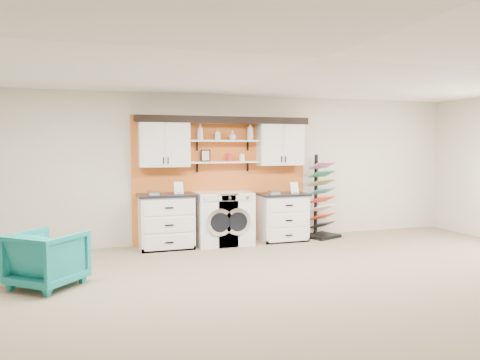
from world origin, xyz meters
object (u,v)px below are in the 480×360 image
object	(u,v)px
dryer	(232,218)
base_cabinet_left	(166,221)
sample_rack	(321,211)
armchair	(47,259)
base_cabinet_right	(283,217)
washer	(215,219)

from	to	relation	value
dryer	base_cabinet_left	bearing A→B (deg)	179.84
sample_rack	armchair	bearing A→B (deg)	178.85
base_cabinet_right	sample_rack	world-z (taller)	sample_rack
base_cabinet_left	sample_rack	size ratio (longest dim) A/B	0.60
base_cabinet_right	base_cabinet_left	bearing A→B (deg)	-180.00
base_cabinet_left	sample_rack	xyz separation A→B (m)	(3.12, 0.03, 0.04)
washer	sample_rack	bearing A→B (deg)	0.95
washer	sample_rack	size ratio (longest dim) A/B	0.59
base_cabinet_left	base_cabinet_right	bearing A→B (deg)	0.00
base_cabinet_left	dryer	world-z (taller)	base_cabinet_left
base_cabinet_right	sample_rack	distance (m)	0.86
washer	dryer	bearing A→B (deg)	0.00
sample_rack	dryer	bearing A→B (deg)	159.93
base_cabinet_left	washer	world-z (taller)	same
dryer	armchair	bearing A→B (deg)	-150.07
washer	armchair	bearing A→B (deg)	-147.17
washer	armchair	distance (m)	3.28
dryer	sample_rack	xyz separation A→B (m)	(1.88, 0.04, 0.04)
washer	sample_rack	distance (m)	2.22
washer	base_cabinet_right	bearing A→B (deg)	0.14
armchair	washer	bearing A→B (deg)	-106.37
armchair	base_cabinet_left	bearing A→B (deg)	-95.29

